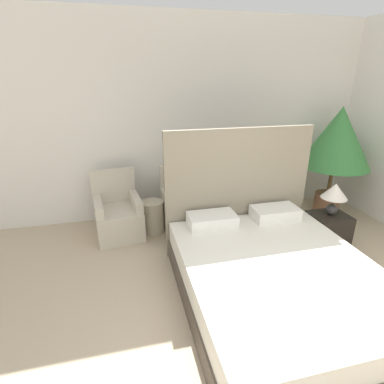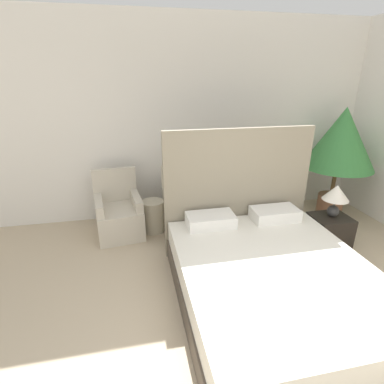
# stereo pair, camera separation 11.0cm
# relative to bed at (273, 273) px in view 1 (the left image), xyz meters

# --- Properties ---
(wall_back) EXTENTS (10.00, 0.06, 2.90)m
(wall_back) POSITION_rel_bed_xyz_m (-0.15, 2.24, 1.16)
(wall_back) COLOR white
(wall_back) RESTS_ON ground_plane
(bed) EXTENTS (1.79, 2.18, 1.54)m
(bed) POSITION_rel_bed_xyz_m (0.00, 0.00, 0.00)
(bed) COLOR #4C4238
(bed) RESTS_ON ground_plane
(armchair_near_window_left) EXTENTS (0.67, 0.71, 0.88)m
(armchair_near_window_left) POSITION_rel_bed_xyz_m (-1.45, 1.66, -0.02)
(armchair_near_window_left) COLOR beige
(armchair_near_window_left) RESTS_ON ground_plane
(armchair_near_window_right) EXTENTS (0.60, 0.65, 0.88)m
(armchair_near_window_right) POSITION_rel_bed_xyz_m (-0.52, 1.66, -0.02)
(armchair_near_window_right) COLOR beige
(armchair_near_window_right) RESTS_ON ground_plane
(potted_palm) EXTENTS (1.02, 1.02, 1.68)m
(potted_palm) POSITION_rel_bed_xyz_m (1.80, 1.61, 0.89)
(potted_palm) COLOR brown
(potted_palm) RESTS_ON ground_plane
(nightstand) EXTENTS (0.46, 0.40, 0.46)m
(nightstand) POSITION_rel_bed_xyz_m (1.15, 0.71, -0.06)
(nightstand) COLOR black
(nightstand) RESTS_ON ground_plane
(table_lamp) EXTENTS (0.31, 0.31, 0.41)m
(table_lamp) POSITION_rel_bed_xyz_m (1.16, 0.72, 0.45)
(table_lamp) COLOR #333333
(table_lamp) RESTS_ON nightstand
(side_table) EXTENTS (0.32, 0.32, 0.46)m
(side_table) POSITION_rel_bed_xyz_m (-0.99, 1.65, -0.06)
(side_table) COLOR #B7AD93
(side_table) RESTS_ON ground_plane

